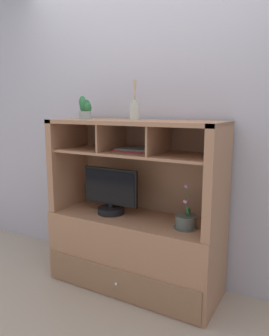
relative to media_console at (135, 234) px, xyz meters
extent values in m
cube|color=tan|center=(0.00, -0.01, -0.44)|extent=(6.00, 6.00, 0.02)
cube|color=#AEACB8|center=(0.00, 0.28, 0.97)|extent=(6.00, 0.02, 2.80)
cube|color=#A27051|center=(0.00, -0.01, -0.14)|extent=(1.36, 0.51, 0.58)
cube|color=#8A6245|center=(0.00, -0.27, -0.30)|extent=(1.30, 0.01, 0.23)
sphere|color=silver|center=(0.00, -0.28, -0.30)|extent=(0.02, 0.02, 0.02)
cube|color=#A27051|center=(-0.65, -0.01, 0.52)|extent=(0.06, 0.48, 0.75)
cube|color=#A27051|center=(0.65, -0.01, 0.52)|extent=(0.06, 0.48, 0.75)
cube|color=#8A6245|center=(0.00, 0.22, 0.51)|extent=(1.30, 0.02, 0.72)
cube|color=#A27051|center=(0.00, -0.01, 0.88)|extent=(1.36, 0.48, 0.03)
cube|color=#A27051|center=(0.00, -0.01, 0.65)|extent=(1.24, 0.43, 0.02)
cube|color=#A27051|center=(-0.21, -0.01, 0.76)|extent=(0.02, 0.41, 0.21)
cube|color=#A27051|center=(0.21, -0.01, 0.76)|extent=(0.02, 0.41, 0.21)
cylinder|color=black|center=(-0.20, -0.03, 0.17)|extent=(0.21, 0.21, 0.05)
cylinder|color=black|center=(-0.20, -0.03, 0.21)|extent=(0.04, 0.04, 0.03)
cube|color=black|center=(-0.20, -0.03, 0.37)|extent=(0.49, 0.03, 0.29)
cube|color=black|center=(-0.20, -0.05, 0.37)|extent=(0.46, 0.00, 0.26)
cylinder|color=#4C514B|center=(0.44, -0.05, 0.19)|extent=(0.15, 0.15, 0.09)
cylinder|color=#4C514B|center=(0.44, -0.05, 0.15)|extent=(0.17, 0.17, 0.01)
cylinder|color=#4C6B38|center=(0.44, -0.05, 0.35)|extent=(0.01, 0.03, 0.21)
sphere|color=#C57AB1|center=(0.44, -0.07, 0.35)|extent=(0.03, 0.03, 0.03)
sphere|color=#C57AB1|center=(0.44, -0.05, 0.45)|extent=(0.03, 0.03, 0.03)
ellipsoid|color=#235B2D|center=(0.46, -0.06, 0.27)|extent=(0.04, 0.05, 0.11)
ellipsoid|color=#235B2D|center=(0.46, -0.04, 0.27)|extent=(0.05, 0.06, 0.07)
cube|color=#A7282E|center=(0.01, 0.04, 0.67)|extent=(0.33, 0.28, 0.01)
cube|color=slate|center=(0.00, 0.05, 0.68)|extent=(0.29, 0.25, 0.01)
cylinder|color=beige|center=(0.00, 0.00, 0.96)|extent=(0.07, 0.07, 0.13)
cylinder|color=beige|center=(0.00, 0.00, 1.03)|extent=(0.03, 0.03, 0.02)
cylinder|color=tan|center=(0.00, 0.00, 1.11)|extent=(0.00, 0.02, 0.17)
cylinder|color=tan|center=(0.00, 0.00, 1.11)|extent=(0.02, 0.01, 0.17)
cylinder|color=tan|center=(0.00, 0.00, 1.11)|extent=(0.03, 0.01, 0.16)
cylinder|color=tan|center=(0.00, 0.00, 1.11)|extent=(0.01, 0.03, 0.16)
cylinder|color=tan|center=(0.00, 0.00, 1.11)|extent=(0.01, 0.02, 0.16)
cylinder|color=tan|center=(0.00, -0.01, 1.11)|extent=(0.04, 0.01, 0.16)
cylinder|color=tan|center=(0.00, -0.01, 1.11)|extent=(0.02, 0.02, 0.16)
cylinder|color=#909A97|center=(-0.44, -0.04, 0.93)|extent=(0.10, 0.10, 0.06)
cylinder|color=#909A97|center=(-0.44, -0.04, 0.90)|extent=(0.11, 0.11, 0.01)
ellipsoid|color=#286A38|center=(-0.41, -0.04, 0.99)|extent=(0.05, 0.07, 0.08)
ellipsoid|color=#286A38|center=(-0.44, -0.01, 1.00)|extent=(0.04, 0.08, 0.10)
ellipsoid|color=#286A38|center=(-0.46, -0.03, 1.03)|extent=(0.05, 0.06, 0.10)
ellipsoid|color=#286A38|center=(-0.44, -0.05, 1.00)|extent=(0.06, 0.06, 0.12)
camera|label=1|loc=(1.23, -2.15, 0.99)|focal=35.15mm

